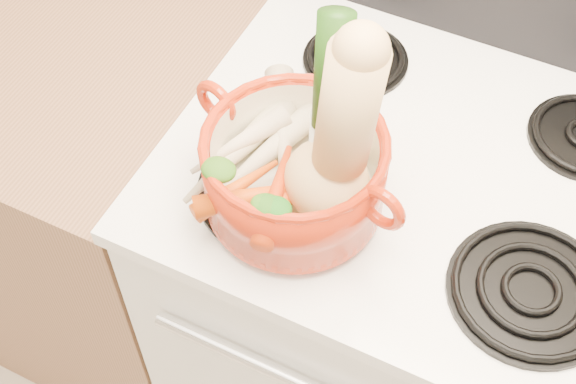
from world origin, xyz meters
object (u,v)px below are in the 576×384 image
at_px(stove_body, 399,315).
at_px(dutch_oven, 294,172).
at_px(squash, 352,140).
at_px(leek, 326,112).

height_order(stove_body, dutch_oven, dutch_oven).
relative_size(squash, leek, 1.00).
bearing_deg(stove_body, squash, -112.71).
bearing_deg(squash, stove_body, 89.20).
bearing_deg(leek, dutch_oven, -164.90).
xyz_separation_m(stove_body, dutch_oven, (-0.15, -0.17, 0.57)).
height_order(stove_body, squash, squash).
distance_m(dutch_oven, leek, 0.12).
bearing_deg(stove_body, leek, -129.60).
distance_m(stove_body, leek, 0.71).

